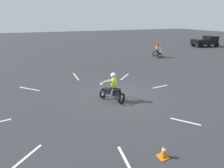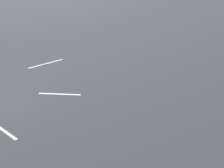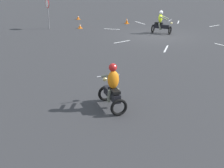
{
  "view_description": "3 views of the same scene",
  "coord_description": "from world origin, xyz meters",
  "px_view_note": "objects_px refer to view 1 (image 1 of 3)",
  "views": [
    {
      "loc": [
        8.68,
        -4.14,
        4.36
      ],
      "look_at": [
        0.38,
        -0.64,
        1.0
      ],
      "focal_mm": 28.0,
      "sensor_mm": 36.0,
      "label": 1
    },
    {
      "loc": [
        3.01,
        11.95,
        5.39
      ],
      "look_at": [
        -4.11,
        4.24,
        0.9
      ],
      "focal_mm": 50.0,
      "sensor_mm": 36.0,
      "label": 2
    },
    {
      "loc": [
        -17.09,
        14.32,
        4.72
      ],
      "look_at": [
        -8.59,
        9.11,
        0.9
      ],
      "focal_mm": 50.0,
      "sensor_mm": 36.0,
      "label": 3
    }
  ],
  "objects_px": {
    "motorcycle_rider_background": "(157,51)",
    "traffic_cone_mid_center": "(164,152)",
    "motorcycle_rider_foreground": "(113,89)",
    "pickup_truck": "(206,41)"
  },
  "relations": [
    {
      "from": "motorcycle_rider_background",
      "to": "traffic_cone_mid_center",
      "type": "distance_m",
      "value": 16.89
    },
    {
      "from": "motorcycle_rider_foreground",
      "to": "pickup_truck",
      "type": "distance_m",
      "value": 25.8
    },
    {
      "from": "motorcycle_rider_foreground",
      "to": "pickup_truck",
      "type": "height_order",
      "value": "pickup_truck"
    },
    {
      "from": "motorcycle_rider_background",
      "to": "pickup_truck",
      "type": "relative_size",
      "value": 0.38
    },
    {
      "from": "motorcycle_rider_foreground",
      "to": "traffic_cone_mid_center",
      "type": "bearing_deg",
      "value": -123.3
    },
    {
      "from": "motorcycle_rider_foreground",
      "to": "pickup_truck",
      "type": "bearing_deg",
      "value": -1.46
    },
    {
      "from": "motorcycle_rider_background",
      "to": "traffic_cone_mid_center",
      "type": "relative_size",
      "value": 3.55
    },
    {
      "from": "motorcycle_rider_background",
      "to": "traffic_cone_mid_center",
      "type": "height_order",
      "value": "motorcycle_rider_background"
    },
    {
      "from": "motorcycle_rider_background",
      "to": "traffic_cone_mid_center",
      "type": "bearing_deg",
      "value": 65.17
    },
    {
      "from": "motorcycle_rider_foreground",
      "to": "pickup_truck",
      "type": "xyz_separation_m",
      "value": [
        -12.94,
        22.32,
        0.2
      ]
    }
  ]
}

